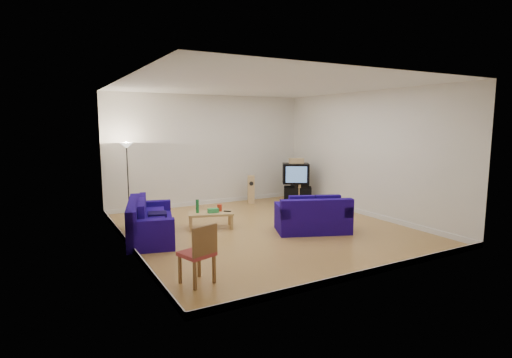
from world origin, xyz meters
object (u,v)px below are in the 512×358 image
sofa_loveseat (313,219)px  television (296,173)px  sofa_three_seat (148,225)px  tv_stand (297,195)px  coffee_table (211,215)px

sofa_loveseat → television: bearing=84.2°
sofa_three_seat → tv_stand: 5.11m
sofa_three_seat → tv_stand: size_ratio=2.72×
sofa_three_seat → sofa_loveseat: 3.55m
sofa_loveseat → television: (1.50, 2.87, 0.60)m
coffee_table → television: television is taller
sofa_three_seat → sofa_loveseat: bearing=83.7°
coffee_table → television: (3.36, 1.48, 0.58)m
sofa_loveseat → sofa_three_seat: bearing=-179.0°
coffee_table → tv_stand: tv_stand is taller
sofa_loveseat → coffee_table: bearing=165.0°
television → tv_stand: bearing=-8.3°
sofa_loveseat → coffee_table: 2.32m
tv_stand → television: (-0.05, 0.04, 0.65)m
sofa_loveseat → tv_stand: size_ratio=2.20×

